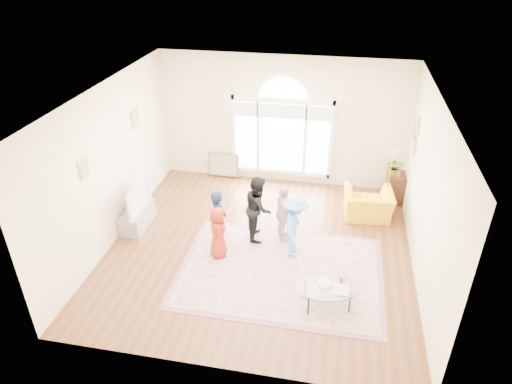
% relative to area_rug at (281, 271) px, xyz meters
% --- Properties ---
extents(ground, '(6.00, 6.00, 0.00)m').
position_rel_area_rug_xyz_m(ground, '(-0.53, 0.66, -0.01)').
color(ground, brown).
rests_on(ground, ground).
extents(room_shell, '(6.00, 6.00, 6.00)m').
position_rel_area_rug_xyz_m(room_shell, '(-0.52, 3.49, 1.56)').
color(room_shell, beige).
rests_on(room_shell, ground).
extents(area_rug, '(3.60, 2.60, 0.02)m').
position_rel_area_rug_xyz_m(area_rug, '(0.00, 0.00, 0.00)').
color(area_rug, beige).
rests_on(area_rug, ground).
extents(rug_border, '(3.80, 2.80, 0.01)m').
position_rel_area_rug_xyz_m(rug_border, '(-0.00, -0.00, -0.00)').
color(rug_border, '#985E67').
rests_on(rug_border, ground).
extents(tv_console, '(0.45, 1.00, 0.42)m').
position_rel_area_rug_xyz_m(tv_console, '(-3.28, 0.96, 0.20)').
color(tv_console, '#96989E').
rests_on(tv_console, ground).
extents(television, '(0.17, 1.08, 0.62)m').
position_rel_area_rug_xyz_m(television, '(-3.27, 0.96, 0.72)').
color(television, black).
rests_on(television, tv_console).
extents(coffee_table, '(1.23, 0.94, 0.54)m').
position_rel_area_rug_xyz_m(coffee_table, '(0.90, -0.74, 0.39)').
color(coffee_table, silver).
rests_on(coffee_table, ground).
extents(armchair, '(1.11, 0.99, 0.67)m').
position_rel_area_rug_xyz_m(armchair, '(1.62, 2.26, 0.32)').
color(armchair, yellow).
rests_on(armchair, ground).
extents(side_cabinet, '(0.40, 0.50, 0.70)m').
position_rel_area_rug_xyz_m(side_cabinet, '(2.25, 3.12, 0.34)').
color(side_cabinet, black).
rests_on(side_cabinet, ground).
extents(floor_lamp, '(0.30, 0.30, 1.51)m').
position_rel_area_rug_xyz_m(floor_lamp, '(2.03, 2.60, 1.27)').
color(floor_lamp, black).
rests_on(floor_lamp, ground).
extents(plant_pedestal, '(0.20, 0.20, 0.70)m').
position_rel_area_rug_xyz_m(plant_pedestal, '(2.17, 3.08, 0.34)').
color(plant_pedestal, white).
rests_on(plant_pedestal, ground).
extents(potted_plant, '(0.39, 0.34, 0.42)m').
position_rel_area_rug_xyz_m(potted_plant, '(2.17, 3.08, 0.90)').
color(potted_plant, '#33722D').
rests_on(potted_plant, plant_pedestal).
extents(leaning_picture, '(0.80, 0.14, 0.62)m').
position_rel_area_rug_xyz_m(leaning_picture, '(-2.01, 3.56, -0.01)').
color(leaning_picture, tan).
rests_on(leaning_picture, ground).
extents(child_red, '(0.50, 0.61, 1.08)m').
position_rel_area_rug_xyz_m(child_red, '(-1.27, 0.27, 0.55)').
color(child_red, '#A92814').
rests_on(child_red, area_rug).
extents(child_navy, '(0.45, 0.54, 1.27)m').
position_rel_area_rug_xyz_m(child_navy, '(-1.33, 0.57, 0.64)').
color(child_navy, '#141E38').
rests_on(child_navy, area_rug).
extents(child_black, '(0.65, 0.77, 1.40)m').
position_rel_area_rug_xyz_m(child_black, '(-0.63, 1.05, 0.71)').
color(child_black, black).
rests_on(child_black, area_rug).
extents(child_pink, '(0.56, 0.78, 1.24)m').
position_rel_area_rug_xyz_m(child_pink, '(-0.11, 1.05, 0.63)').
color(child_pink, '#E7A7C0').
rests_on(child_pink, area_rug).
extents(child_blue, '(0.52, 0.87, 1.32)m').
position_rel_area_rug_xyz_m(child_blue, '(0.18, 0.58, 0.67)').
color(child_blue, '#66A3F2').
rests_on(child_blue, area_rug).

